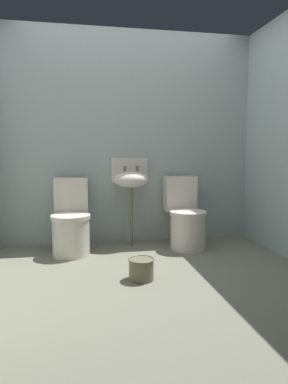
% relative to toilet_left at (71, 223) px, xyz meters
% --- Properties ---
extents(ground_plane, '(3.30, 2.97, 0.08)m').
position_rel_toilet_left_xyz_m(ground_plane, '(0.66, -0.93, -0.36)').
color(ground_plane, slate).
extents(wall_back, '(3.30, 0.10, 2.43)m').
position_rel_toilet_left_xyz_m(wall_back, '(0.66, 0.40, 0.89)').
color(wall_back, '#9FACA9').
rests_on(wall_back, ground).
extents(toilet_left, '(0.40, 0.59, 0.78)m').
position_rel_toilet_left_xyz_m(toilet_left, '(0.00, 0.00, 0.00)').
color(toilet_left, silver).
rests_on(toilet_left, ground).
extents(toilet_right, '(0.40, 0.59, 0.78)m').
position_rel_toilet_left_xyz_m(toilet_right, '(1.25, 0.00, 0.00)').
color(toilet_right, silver).
rests_on(toilet_right, ground).
extents(sink, '(0.42, 0.35, 0.99)m').
position_rel_toilet_left_xyz_m(sink, '(0.67, 0.19, 0.43)').
color(sink, '#6D674D').
rests_on(sink, ground).
extents(bucket, '(0.22, 0.22, 0.18)m').
position_rel_toilet_left_xyz_m(bucket, '(0.59, -0.90, -0.23)').
color(bucket, '#6D674D').
rests_on(bucket, ground).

